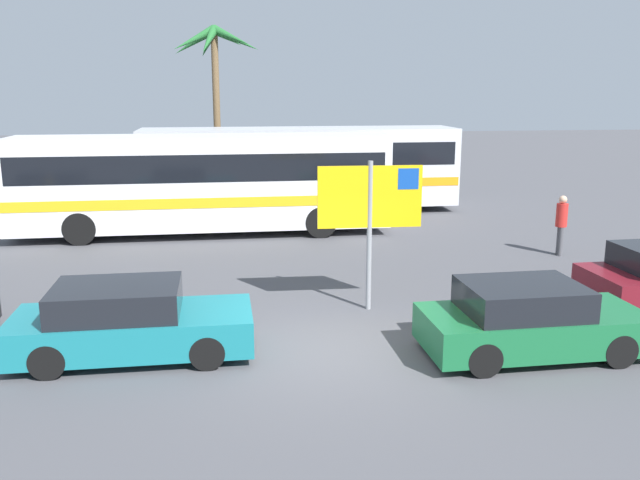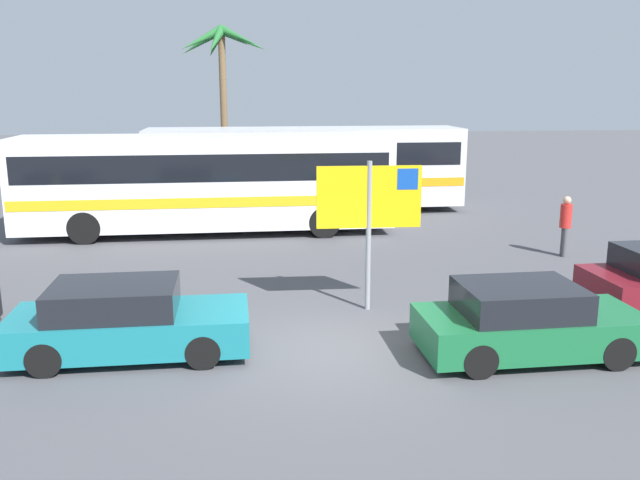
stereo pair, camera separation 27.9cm
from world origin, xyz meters
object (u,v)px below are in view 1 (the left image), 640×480
object	(u,v)px
bus_rear_coach	(300,165)
car_green	(530,321)
car_teal	(129,322)
bus_front_coach	(203,179)
ferry_sign	(372,203)
pedestrian_near_sign	(561,220)

from	to	relation	value
bus_rear_coach	car_green	distance (m)	15.06
bus_rear_coach	car_teal	world-z (taller)	bus_rear_coach
bus_front_coach	ferry_sign	size ratio (longest dim) A/B	3.72
pedestrian_near_sign	bus_front_coach	bearing A→B (deg)	-11.10
bus_rear_coach	car_green	world-z (taller)	bus_rear_coach
bus_rear_coach	car_green	size ratio (longest dim) A/B	3.02
ferry_sign	car_teal	size ratio (longest dim) A/B	0.77
car_teal	car_green	world-z (taller)	same
bus_front_coach	bus_rear_coach	xyz separation A→B (m)	(3.56, 3.66, 0.00)
car_green	bus_front_coach	bearing A→B (deg)	117.42
bus_rear_coach	car_teal	distance (m)	14.69
car_green	car_teal	bearing A→B (deg)	171.75
bus_front_coach	ferry_sign	world-z (taller)	ferry_sign
bus_front_coach	bus_rear_coach	bearing A→B (deg)	45.77
car_teal	pedestrian_near_sign	size ratio (longest dim) A/B	2.43
ferry_sign	pedestrian_near_sign	bearing A→B (deg)	33.38
bus_rear_coach	pedestrian_near_sign	bearing A→B (deg)	-50.80
ferry_sign	pedestrian_near_sign	size ratio (longest dim) A/B	1.86
bus_front_coach	car_teal	xyz separation A→B (m)	(-1.02, -10.25, -1.15)
bus_rear_coach	ferry_sign	size ratio (longest dim) A/B	3.72
ferry_sign	pedestrian_near_sign	distance (m)	7.57
ferry_sign	car_green	size ratio (longest dim) A/B	0.81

